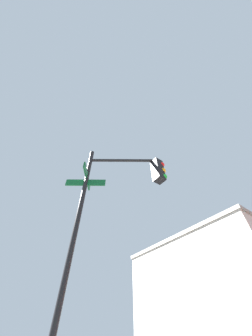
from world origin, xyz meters
The scene contains 2 objects.
traffic_signal_near centered at (-6.03, -6.38, 4.26)m, with size 1.80×2.37×6.05m.
building_stucco centered at (-16.06, 19.40, 5.33)m, with size 16.41×23.10×10.64m.
Camera 1 is at (-2.89, -8.41, 1.50)m, focal length 18.72 mm.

